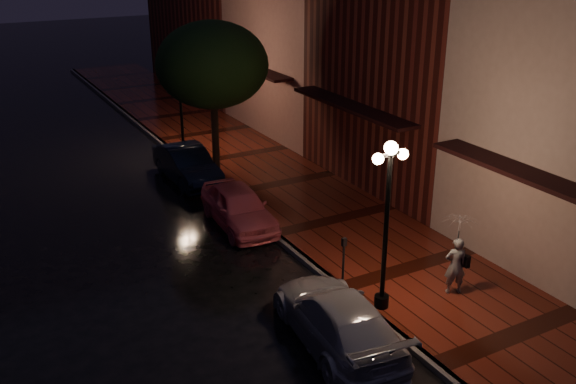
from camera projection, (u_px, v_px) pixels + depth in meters
ground at (275, 238)px, 19.97m from camera, size 120.00×120.00×0.00m
sidewalk at (336, 221)px, 20.96m from camera, size 4.50×60.00×0.15m
curb at (275, 236)px, 19.94m from camera, size 0.25×60.00×0.15m
storefront_mid at (422, 34)px, 22.69m from camera, size 5.00×8.00×11.00m
storefront_far at (307, 34)px, 29.55m from camera, size 5.00×8.00×9.00m
storefront_extra at (220, 4)px, 37.48m from camera, size 5.00×12.00×10.00m
streetlamp_near at (387, 217)px, 15.10m from camera, size 0.96×0.36×4.31m
streetlamp_far at (180, 96)px, 26.46m from camera, size 0.96×0.36×4.31m
street_tree at (213, 67)px, 23.52m from camera, size 4.16×4.16×5.80m
pink_car at (239, 207)px, 20.56m from camera, size 1.82×4.00×1.33m
navy_car at (187, 165)px, 24.31m from camera, size 1.47×4.09×1.34m
silver_car at (337, 319)px, 14.59m from camera, size 2.37×4.68×1.30m
woman_with_umbrella at (458, 242)px, 16.11m from camera, size 0.90×0.92×2.18m
parking_meter at (344, 256)px, 16.79m from camera, size 0.13×0.10×1.32m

